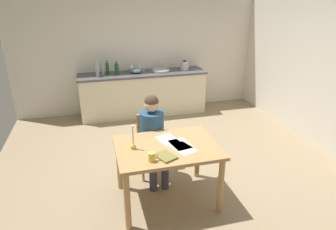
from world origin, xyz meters
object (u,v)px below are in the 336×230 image
person_seated (153,133)px  bottle_oil (97,71)px  candlestick (133,142)px  dining_table (167,154)px  mixing_bowl (136,70)px  bottle_vinegar (103,69)px  bottle_sauce (117,69)px  wine_glass_near_sink (144,66)px  coffee_mug (152,157)px  chair_at_table (151,142)px  wine_glass_by_kettle (139,66)px  wine_glass_back_right (131,67)px  sink_unit (161,70)px  book_magazine (166,156)px  wine_glass_back_left (132,66)px  stovetop_kettle (184,65)px  bottle_wine_red (107,68)px

person_seated → bottle_oil: (-0.60, 2.33, 0.34)m
candlestick → bottle_oil: 2.86m
dining_table → mixing_bowl: bearing=87.5°
bottle_vinegar → bottle_sauce: (0.28, -0.04, -0.01)m
bottle_oil → wine_glass_near_sink: size_ratio=1.75×
coffee_mug → bottle_sauce: size_ratio=0.42×
chair_at_table → person_seated: person_seated is taller
wine_glass_by_kettle → wine_glass_back_right: bearing=180.0°
wine_glass_by_kettle → bottle_vinegar: bearing=-169.4°
sink_unit → person_seated: bearing=-106.0°
person_seated → wine_glass_near_sink: size_ratio=7.76×
wine_glass_near_sink → chair_at_table: bearing=-98.4°
wine_glass_back_right → book_magazine: bearing=-92.0°
sink_unit → bottle_vinegar: bottle_vinegar is taller
wine_glass_back_left → candlestick: bearing=-98.6°
person_seated → sink_unit: 2.53m
stovetop_kettle → wine_glass_by_kettle: 0.96m
candlestick → book_magazine: size_ratio=1.30×
mixing_bowl → wine_glass_back_right: 0.17m
wine_glass_back_left → wine_glass_by_kettle: bearing=0.0°
bottle_sauce → bottle_vinegar: bearing=172.1°
bottle_vinegar → wine_glass_near_sink: bottle_vinegar is taller
mixing_bowl → bottle_vinegar: bearing=-179.3°
coffee_mug → mixing_bowl: size_ratio=0.44×
bottle_wine_red → wine_glass_by_kettle: (0.66, 0.10, -0.01)m
bottle_oil → bottle_sauce: (0.38, 0.06, -0.00)m
chair_at_table → mixing_bowl: (0.18, 2.29, 0.48)m
wine_glass_near_sink → wine_glass_by_kettle: (-0.09, 0.00, 0.00)m
dining_table → coffee_mug: size_ratio=10.88×
sink_unit → wine_glass_by_kettle: size_ratio=2.34×
candlestick → wine_glass_back_right: bearing=82.1°
candlestick → bottle_sauce: bearing=87.6°
coffee_mug → book_magazine: size_ratio=0.49×
candlestick → wine_glass_near_sink: 3.16m
coffee_mug → wine_glass_back_right: wine_glass_back_right is taller
bottle_sauce → wine_glass_back_right: (0.31, 0.18, -0.00)m
candlestick → dining_table: bearing=-4.7°
coffee_mug → bottle_vinegar: 3.27m
bottle_oil → wine_glass_near_sink: 0.99m
sink_unit → bottle_wine_red: (-1.09, 0.05, 0.10)m
sink_unit → wine_glass_back_right: (-0.61, 0.15, 0.09)m
book_magazine → bottle_oil: size_ratio=0.84×
stovetop_kettle → book_magazine: bearing=-111.2°
dining_table → chair_at_table: 0.71m
bottle_oil → bottle_vinegar: (0.10, 0.09, 0.00)m
person_seated → sink_unit: (0.70, 2.42, 0.24)m
wine_glass_back_right → dining_table: bearing=-90.7°
book_magazine → bottle_wine_red: size_ratio=0.78×
book_magazine → stovetop_kettle: bearing=44.3°
bottle_oil → bottle_vinegar: bottle_vinegar is taller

